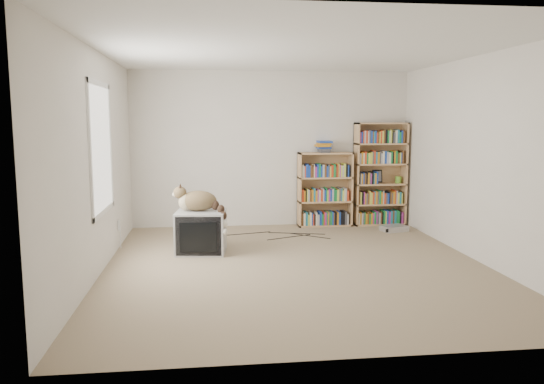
{
  "coord_description": "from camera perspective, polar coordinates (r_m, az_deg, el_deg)",
  "views": [
    {
      "loc": [
        -1.02,
        -6.06,
        1.72
      ],
      "look_at": [
        -0.17,
        1.0,
        0.75
      ],
      "focal_mm": 35.0,
      "sensor_mm": 36.0,
      "label": 1
    }
  ],
  "objects": [
    {
      "name": "book_stack",
      "position": [
        8.64,
        5.54,
        4.88
      ],
      "size": [
        0.22,
        0.29,
        0.19
      ],
      "primitive_type": "cube",
      "color": "red",
      "rests_on": "bookcase_short"
    },
    {
      "name": "floor_cables",
      "position": [
        8.11,
        1.62,
        -4.48
      ],
      "size": [
        1.2,
        0.7,
        0.01
      ],
      "primitive_type": null,
      "color": "black",
      "rests_on": "floor"
    },
    {
      "name": "floor",
      "position": [
        6.38,
        2.63,
        -7.92
      ],
      "size": [
        4.5,
        5.0,
        0.01
      ],
      "primitive_type": "cube",
      "color": "#9D856A",
      "rests_on": "ground"
    },
    {
      "name": "cat",
      "position": [
        6.94,
        -7.56,
        -1.26
      ],
      "size": [
        0.71,
        0.52,
        0.58
      ],
      "rotation": [
        0.0,
        0.0,
        -0.0
      ],
      "color": "#3D2A19",
      "rests_on": "crt_tv"
    },
    {
      "name": "window",
      "position": [
        6.38,
        -17.9,
        4.48
      ],
      "size": [
        0.02,
        1.22,
        1.52
      ],
      "primitive_type": "cube",
      "color": "white",
      "rests_on": "wall_left"
    },
    {
      "name": "framed_print",
      "position": [
        8.99,
        11.26,
        1.68
      ],
      "size": [
        0.16,
        0.05,
        0.21
      ],
      "primitive_type": "cube",
      "rotation": [
        -0.17,
        0.0,
        0.0
      ],
      "color": "black",
      "rests_on": "bookcase_tall"
    },
    {
      "name": "ceiling",
      "position": [
        6.19,
        2.78,
        14.96
      ],
      "size": [
        4.5,
        5.0,
        0.02
      ],
      "primitive_type": "cube",
      "color": "white",
      "rests_on": "wall_back"
    },
    {
      "name": "wall_back",
      "position": [
        8.63,
        -0.05,
        4.62
      ],
      "size": [
        4.5,
        0.02,
        2.5
      ],
      "primitive_type": "cube",
      "color": "silver",
      "rests_on": "floor"
    },
    {
      "name": "wall_right",
      "position": [
        6.9,
        21.5,
        3.29
      ],
      "size": [
        0.02,
        5.0,
        2.5
      ],
      "primitive_type": "cube",
      "color": "silver",
      "rests_on": "floor"
    },
    {
      "name": "wall_outlet",
      "position": [
        7.44,
        -16.18,
        -3.43
      ],
      "size": [
        0.01,
        0.08,
        0.13
      ],
      "primitive_type": "cube",
      "color": "silver",
      "rests_on": "wall_left"
    },
    {
      "name": "green_mug",
      "position": [
        9.01,
        13.4,
        1.3
      ],
      "size": [
        0.1,
        0.1,
        0.11
      ],
      "primitive_type": "cylinder",
      "color": "#64A12E",
      "rests_on": "bookcase_tall"
    },
    {
      "name": "wall_left",
      "position": [
        6.2,
        -18.3,
        2.99
      ],
      "size": [
        0.02,
        5.0,
        2.5
      ],
      "primitive_type": "cube",
      "color": "silver",
      "rests_on": "floor"
    },
    {
      "name": "bookcase_tall",
      "position": [
        8.91,
        11.51,
        1.68
      ],
      "size": [
        0.84,
        0.3,
        1.68
      ],
      "color": "tan",
      "rests_on": "floor"
    },
    {
      "name": "wall_front",
      "position": [
        3.73,
        9.06,
        0.37
      ],
      "size": [
        4.5,
        0.02,
        2.5
      ],
      "primitive_type": "cube",
      "color": "silver",
      "rests_on": "floor"
    },
    {
      "name": "crt_tv",
      "position": [
        7.01,
        -7.63,
        -4.26
      ],
      "size": [
        0.69,
        0.63,
        0.55
      ],
      "rotation": [
        0.0,
        0.0,
        -0.11
      ],
      "color": "#A7A7A9",
      "rests_on": "floor"
    },
    {
      "name": "dvd_player",
      "position": [
        8.51,
        12.99,
        -3.82
      ],
      "size": [
        0.44,
        0.37,
        0.09
      ],
      "primitive_type": "cube",
      "rotation": [
        0.0,
        0.0,
        0.29
      ],
      "color": "silver",
      "rests_on": "floor"
    },
    {
      "name": "bookcase_short",
      "position": [
        8.7,
        5.67,
        -0.04
      ],
      "size": [
        0.87,
        0.3,
        1.2
      ],
      "color": "tan",
      "rests_on": "floor"
    }
  ]
}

